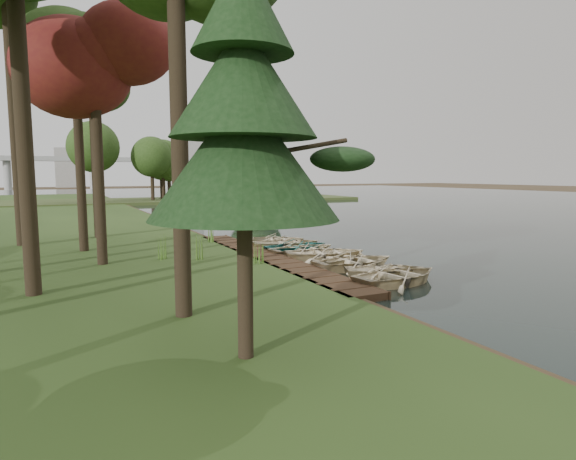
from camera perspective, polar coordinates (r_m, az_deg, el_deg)
name	(u,v)px	position (r m, az deg, el deg)	size (l,w,h in m)	color
ground	(298,260)	(22.94, 1.19, -3.53)	(300.00, 300.00, 0.00)	#3D2F1D
water	(453,210)	(57.02, 19.00, 2.23)	(130.00, 200.00, 0.05)	black
boardwalk	(267,259)	(22.23, -2.48, -3.47)	(1.60, 16.00, 0.30)	#372415
peninsula	(190,200)	(72.52, -11.51, 3.49)	(50.00, 14.00, 0.45)	#38461F
far_trees	(166,157)	(71.68, -14.23, 8.34)	(45.60, 5.60, 8.80)	black
bridge	(140,163)	(141.90, -17.16, 7.57)	(95.90, 4.00, 8.60)	#A5A5A0
building_a	(184,159)	(165.13, -12.18, 8.22)	(10.00, 8.00, 18.00)	#A5A5A0
building_b	(69,168)	(165.14, -24.53, 6.73)	(8.00, 8.00, 12.00)	#A5A5A0
rowboat_0	(399,273)	(18.14, 12.97, -5.02)	(2.68, 3.75, 0.78)	beige
rowboat_1	(386,268)	(19.36, 11.53, -4.42)	(2.29, 3.21, 0.66)	beige
rowboat_2	(355,260)	(20.63, 7.97, -3.50)	(2.70, 3.79, 0.78)	beige
rowboat_3	(342,256)	(21.71, 6.42, -3.08)	(2.41, 3.38, 0.70)	beige
rowboat_4	(325,251)	(22.64, 4.46, -2.55)	(2.70, 3.79, 0.78)	beige
rowboat_5	(303,247)	(23.96, 1.77, -2.08)	(2.54, 3.56, 0.74)	beige
rowboat_6	(298,245)	(24.78, 1.15, -1.81)	(2.48, 3.47, 0.72)	teal
rowboat_7	(286,242)	(25.99, -0.23, -1.38)	(2.59, 3.62, 0.75)	beige
rowboat_8	(275,238)	(27.57, -1.53, -0.99)	(2.36, 3.30, 0.68)	beige
stored_rowboat	(181,232)	(29.55, -12.60, -0.21)	(2.11, 2.95, 0.61)	beige
tree_2	(93,50)	(21.88, -22.10, 19.17)	(4.54, 4.54, 10.69)	black
tree_4	(75,56)	(26.02, -23.97, 18.30)	(4.43, 4.43, 11.24)	black
tree_6	(91,81)	(31.10, -22.29, 16.01)	(3.95, 3.95, 10.89)	black
pine_tree	(243,115)	(9.67, -5.31, 13.38)	(3.80, 3.80, 7.95)	black
reeds_0	(259,251)	(20.41, -3.40, -2.52)	(0.60, 0.60, 1.01)	#3F661E
reeds_1	(201,247)	(21.54, -10.24, -1.96)	(0.60, 0.60, 1.14)	#3F661E
reeds_2	(164,248)	(21.89, -14.52, -2.10)	(0.60, 0.60, 1.01)	#3F661E
reeds_3	(210,233)	(26.97, -9.22, -0.31)	(0.60, 0.60, 1.05)	#3F661E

